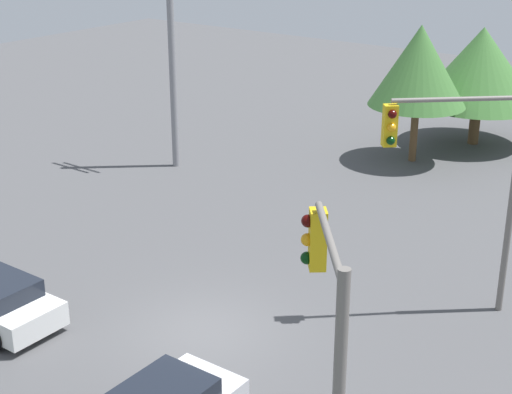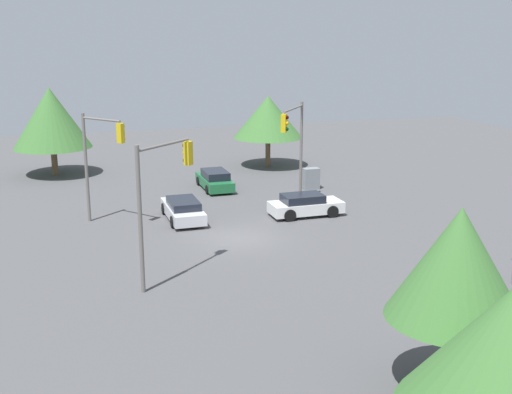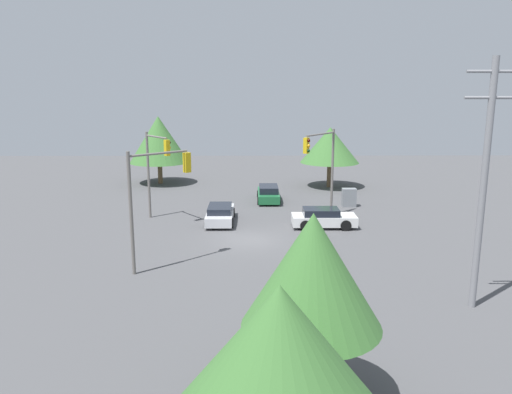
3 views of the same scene
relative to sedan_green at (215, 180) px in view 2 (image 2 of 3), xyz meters
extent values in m
plane|color=#4C4C4F|center=(-1.49, -11.00, -0.63)|extent=(80.00, 80.00, 0.00)
cube|color=#1E6638|center=(0.00, 0.06, -0.15)|extent=(1.73, 4.42, 0.64)
cube|color=black|center=(0.00, -0.16, 0.43)|extent=(1.52, 2.43, 0.52)
cylinder|color=black|center=(-0.82, 1.43, -0.33)|extent=(0.22, 0.61, 0.61)
cylinder|color=black|center=(0.82, 1.43, -0.33)|extent=(0.22, 0.61, 0.61)
cylinder|color=black|center=(-0.82, -1.31, -0.33)|extent=(0.22, 0.61, 0.61)
cylinder|color=black|center=(0.82, -1.31, -0.33)|extent=(0.22, 0.61, 0.61)
cube|color=silver|center=(3.49, -8.10, -0.11)|extent=(4.29, 1.77, 0.65)
cube|color=black|center=(3.27, -8.10, 0.44)|extent=(2.36, 1.56, 0.46)
cylinder|color=black|center=(4.82, -7.26, -0.28)|extent=(0.71, 0.22, 0.71)
cylinder|color=black|center=(4.82, -8.94, -0.28)|extent=(0.71, 0.22, 0.71)
cylinder|color=black|center=(2.16, -7.26, -0.28)|extent=(0.71, 0.22, 0.71)
cylinder|color=black|center=(2.16, -8.94, -0.28)|extent=(0.71, 0.22, 0.71)
cube|color=silver|center=(-3.60, -6.68, -0.14)|extent=(1.80, 4.65, 0.63)
cube|color=black|center=(-3.60, -6.92, 0.39)|extent=(1.58, 2.56, 0.43)
cylinder|color=black|center=(-4.45, -5.24, -0.30)|extent=(0.22, 0.67, 0.67)
cylinder|color=black|center=(-2.75, -5.24, -0.30)|extent=(0.22, 0.67, 0.67)
cylinder|color=black|center=(-4.45, -8.13, -0.30)|extent=(0.22, 0.67, 0.67)
cylinder|color=black|center=(-2.75, -8.13, -0.30)|extent=(0.22, 0.67, 0.67)
cylinder|color=slate|center=(-7.32, -16.72, 2.48)|extent=(0.18, 0.18, 6.22)
cylinder|color=slate|center=(-6.05, -15.58, 5.34)|extent=(2.61, 2.36, 0.12)
cube|color=gold|center=(-4.79, -14.45, 4.71)|extent=(0.44, 0.44, 1.05)
sphere|color=#360503|center=(-4.91, -14.32, 5.05)|extent=(0.22, 0.22, 0.22)
sphere|color=orange|center=(-4.91, -14.32, 4.71)|extent=(0.22, 0.22, 0.22)
sphere|color=black|center=(-4.91, -14.32, 4.38)|extent=(0.22, 0.22, 0.22)
cylinder|color=slate|center=(-8.77, -5.35, 2.47)|extent=(0.18, 0.18, 6.21)
cylinder|color=slate|center=(-7.88, -6.47, 5.32)|extent=(1.87, 2.31, 0.12)
cube|color=gold|center=(-6.99, -7.59, 4.70)|extent=(0.43, 0.44, 1.05)
sphere|color=#360503|center=(-6.86, -7.48, 5.04)|extent=(0.22, 0.22, 0.22)
sphere|color=orange|center=(-6.86, -7.48, 4.70)|extent=(0.22, 0.22, 0.22)
sphere|color=black|center=(-6.86, -7.48, 4.36)|extent=(0.22, 0.22, 0.22)
cylinder|color=slate|center=(4.51, -4.63, 2.54)|extent=(0.18, 0.18, 6.35)
cylinder|color=slate|center=(3.37, -6.11, 5.47)|extent=(2.36, 3.03, 0.12)
cube|color=gold|center=(2.24, -7.59, 4.84)|extent=(0.43, 0.44, 1.05)
sphere|color=#360503|center=(2.38, -7.70, 5.18)|extent=(0.22, 0.22, 0.22)
sphere|color=orange|center=(2.38, -7.70, 4.84)|extent=(0.22, 0.22, 0.22)
sphere|color=black|center=(2.38, -7.70, 4.51)|extent=(0.22, 0.22, 0.22)
cube|color=gray|center=(6.33, -2.02, 0.09)|extent=(1.09, 0.66, 1.46)
cylinder|color=brown|center=(5.95, 6.10, 0.54)|extent=(0.40, 0.40, 2.35)
cone|color=#3D7033|center=(5.95, 6.10, 3.37)|extent=(5.51, 5.51, 3.31)
cylinder|color=brown|center=(-10.45, 8.11, 0.41)|extent=(0.45, 0.45, 2.09)
cone|color=#3D7033|center=(-10.45, 8.11, 3.71)|extent=(5.77, 5.77, 4.50)
cylinder|color=brown|center=(0.35, -27.21, 0.59)|extent=(0.32, 0.32, 2.44)
cone|color=#3D7033|center=(0.35, -27.21, 3.48)|extent=(4.08, 4.08, 3.35)
camera|label=1|loc=(-13.19, 2.58, 10.03)|focal=55.00mm
camera|label=2|loc=(-10.45, -41.92, 9.92)|focal=45.00mm
camera|label=3|loc=(-1.34, -40.56, 8.51)|focal=35.00mm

